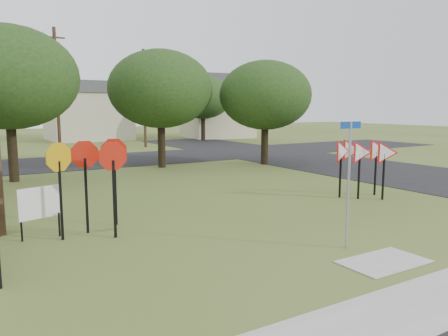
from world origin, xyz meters
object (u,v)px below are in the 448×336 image
Objects in this scene: stop_sign_cluster at (94,165)px; yield_sign_cluster at (362,154)px; street_name_sign at (349,177)px; info_board at (39,204)px.

stop_sign_cluster reaches higher than yield_sign_cluster.
street_name_sign is 6.73m from yield_sign_cluster.
yield_sign_cluster reaches higher than info_board.
street_name_sign is at bearing -141.40° from yield_sign_cluster.
yield_sign_cluster is (5.26, 4.20, -0.10)m from street_name_sign.
stop_sign_cluster reaches higher than info_board.
street_name_sign is 2.24× the size of info_board.
yield_sign_cluster is at bearing 38.60° from street_name_sign.
yield_sign_cluster is (10.27, -0.36, -0.23)m from stop_sign_cluster.
street_name_sign is 8.06m from info_board.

